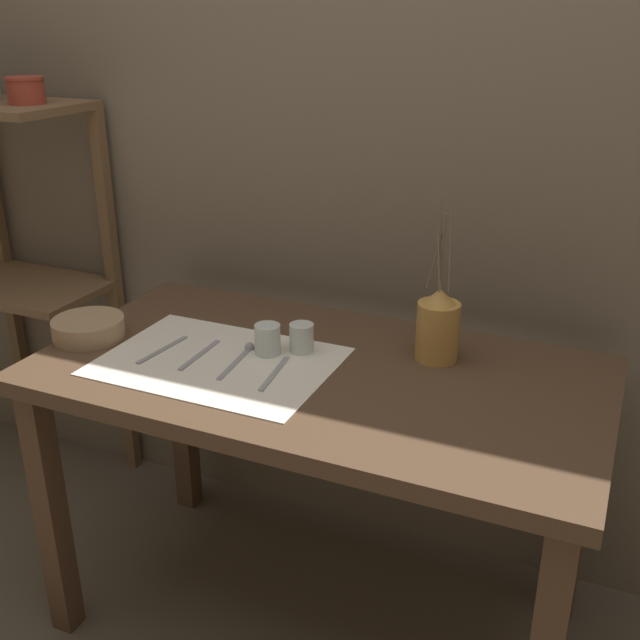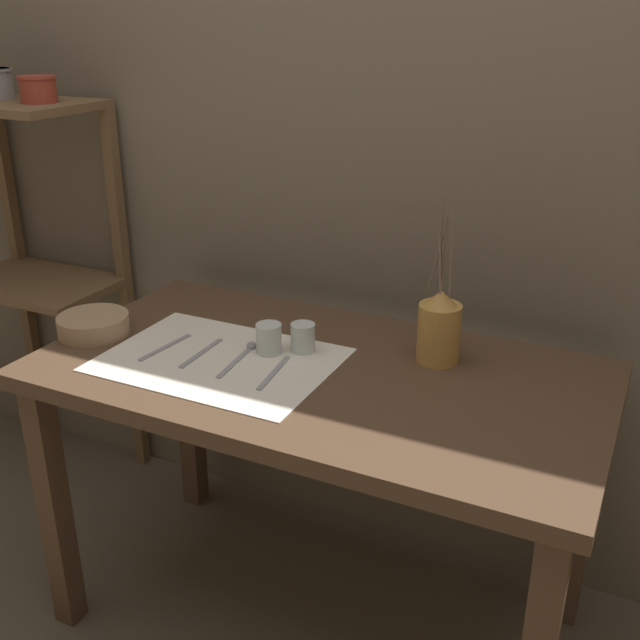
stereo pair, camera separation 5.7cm
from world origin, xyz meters
The scene contains 14 objects.
ground_plane centered at (0.00, 0.00, 0.00)m, with size 12.00×12.00×0.00m, color brown.
stone_wall_back centered at (0.00, 0.46, 1.20)m, with size 7.00×0.06×2.40m.
wooden_table centered at (0.00, 0.00, 0.65)m, with size 1.32×0.71×0.75m.
wooden_shelf_unit centered at (-1.14, 0.29, 0.88)m, with size 0.51×0.33×1.27m.
linen_cloth centered at (-0.23, -0.07, 0.75)m, with size 0.54×0.39×0.00m.
pitcher_with_flowers centered at (0.24, 0.16, 0.83)m, with size 0.10×0.10×0.39m.
wooden_bowl centered at (-0.60, -0.08, 0.78)m, with size 0.18×0.18×0.05m.
glass_tumbler_near centered at (-0.14, 0.02, 0.79)m, with size 0.06×0.06×0.07m.
glass_tumbler_far centered at (-0.07, 0.06, 0.79)m, with size 0.06×0.06×0.07m.
knife_center centered at (-0.38, -0.07, 0.76)m, with size 0.03×0.18×0.00m.
fork_inner centered at (-0.28, -0.06, 0.76)m, with size 0.02×0.18×0.00m.
spoon_inner centered at (-0.19, -0.01, 0.76)m, with size 0.04×0.19×0.02m.
fork_outer centered at (-0.07, -0.08, 0.76)m, with size 0.03×0.18×0.00m.
metal_pot_small centered at (-1.01, 0.25, 1.31)m, with size 0.11×0.11×0.07m.
Camera 2 is at (0.69, -1.40, 1.52)m, focal length 42.00 mm.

